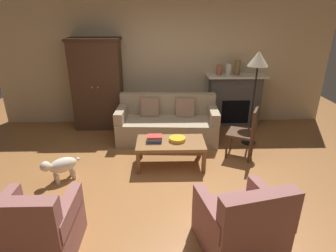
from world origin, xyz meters
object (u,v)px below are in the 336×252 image
mantel_vase_cream (229,69)px  book_stack (155,139)px  fireplace (234,99)px  coffee_table (171,145)px  armchair_near_left (35,231)px  floor_lamp (258,65)px  couch (167,124)px  mantel_vase_terracotta (219,70)px  armchair_near_right (241,225)px  mantel_vase_bronze (237,68)px  dog (61,166)px  fruit_bowl (177,139)px  armoire (98,84)px  side_chair_wooden (247,130)px

mantel_vase_cream → book_stack: bearing=-131.0°
fireplace → coffee_table: (-1.47, -1.82, -0.20)m
armchair_near_left → floor_lamp: (2.97, 2.62, 1.19)m
couch → mantel_vase_terracotta: (1.12, 0.77, 0.91)m
couch → coffee_table: 1.03m
book_stack → mantel_vase_cream: (1.55, 1.78, 0.76)m
book_stack → armchair_near_right: 2.04m
couch → mantel_vase_bronze: 1.94m
armchair_near_left → dog: bearing=98.9°
fruit_bowl → dog: size_ratio=0.54×
armchair_near_right → coffee_table: bearing=110.2°
fireplace → mantel_vase_cream: size_ratio=5.43×
armoire → fruit_bowl: bearing=-47.0°
book_stack → mantel_vase_cream: bearing=49.0°
fruit_bowl → mantel_vase_cream: mantel_vase_cream is taller
couch → mantel_vase_cream: bearing=30.2°
fruit_bowl → dog: fruit_bowl is taller
mantel_vase_bronze → dog: bearing=-144.5°
coffee_table → dog: size_ratio=2.24×
armchair_near_right → mantel_vase_terracotta: bearing=83.2°
armchair_near_left → dog: 1.42m
armchair_near_right → side_chair_wooden: side_chair_wooden is taller
fruit_bowl → mantel_vase_terracotta: (0.98, 1.77, 0.77)m
mantel_vase_terracotta → mantel_vase_bronze: bearing=0.0°
mantel_vase_bronze → armchair_near_left: bearing=-128.6°
mantel_vase_terracotta → coffee_table: bearing=-121.2°
mantel_vase_bronze → side_chair_wooden: mantel_vase_bronze is taller
fireplace → fruit_bowl: (-1.36, -1.79, -0.12)m
coffee_table → mantel_vase_cream: 2.38m
mantel_vase_bronze → armchair_near_right: mantel_vase_bronze is taller
mantel_vase_bronze → fireplace: bearing=90.0°
armoire → armchair_near_right: bearing=-58.8°
armoire → armchair_near_left: size_ratio=2.15×
coffee_table → fruit_bowl: (0.11, 0.03, 0.08)m
mantel_vase_bronze → armchair_near_left: size_ratio=0.35×
armoire → mantel_vase_bronze: bearing=1.2°
dog → fireplace: bearing=35.8°
book_stack → mantel_vase_cream: mantel_vase_cream is taller
fireplace → armchair_near_right: (-0.81, -3.62, -0.25)m
book_stack → armchair_near_left: size_ratio=0.28×
mantel_vase_terracotta → armoire: bearing=-178.7°
mantel_vase_cream → floor_lamp: (0.25, -1.01, 0.27)m
couch → armchair_near_left: armchair_near_left is taller
floor_lamp → coffee_table: bearing=-152.8°
armoire → armchair_near_right: size_ratio=2.05×
armchair_near_right → side_chair_wooden: bearing=72.6°
book_stack → side_chair_wooden: (1.56, 0.23, 0.04)m
armoire → dog: bearing=-94.3°
fireplace → mantel_vase_cream: 0.69m
mantel_vase_bronze → couch: bearing=-152.9°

